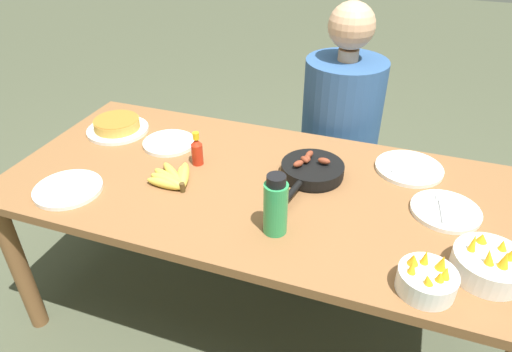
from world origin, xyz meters
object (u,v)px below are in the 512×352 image
Objects in this scene: empty_plate_far_left at (445,211)px; fruit_bowl_mango at (489,264)px; empty_plate_near_front at (68,189)px; empty_plate_mid_edge at (409,168)px; fruit_bowl_citrus at (427,279)px; hot_sauce_bottle at (197,150)px; frittata_plate_center at (117,126)px; water_bottle at (276,206)px; empty_plate_far_right at (169,143)px; banana_bunch at (174,178)px; person_figure at (337,151)px; skillet at (312,170)px.

empty_plate_far_left is 1.13× the size of fruit_bowl_mango.
empty_plate_mid_edge is (1.15, 0.56, -0.00)m from empty_plate_near_front.
hot_sauce_bottle reaches higher than fruit_bowl_citrus.
empty_plate_near_front is at bearing -154.14° from empty_plate_mid_edge.
frittata_plate_center is 1.10× the size of empty_plate_near_front.
water_bottle reaches higher than hot_sauce_bottle.
fruit_bowl_citrus is at bearing -82.34° from empty_plate_mid_edge.
empty_plate_far_right is 1.04× the size of water_bottle.
fruit_bowl_citrus reaches higher than banana_bunch.
person_figure is at bearing 112.40° from fruit_bowl_citrus.
frittata_plate_center is 1.94× the size of hot_sauce_bottle.
water_bottle is (-0.63, -0.02, 0.06)m from fruit_bowl_mango.
empty_plate_near_front is 0.78m from water_bottle.
fruit_bowl_mango reaches higher than empty_plate_far_left.
person_figure reaches higher than empty_plate_far_right.
banana_bunch is 0.79× the size of empty_plate_far_left.
fruit_bowl_mango is (0.25, -0.50, 0.03)m from empty_plate_mid_edge.
banana_bunch is 0.16m from hot_sauce_bottle.
empty_plate_near_front is at bearing -152.19° from banana_bunch.
person_figure is at bearing 126.51° from empty_plate_far_left.
skillet is 0.68m from fruit_bowl_mango.
frittata_plate_center is 1.25m from empty_plate_mid_edge.
empty_plate_far_left is 0.29m from fruit_bowl_mango.
fruit_bowl_citrus is at bearing -2.75° from empty_plate_near_front.
empty_plate_far_left is at bearing -5.34° from empty_plate_far_right.
empty_plate_mid_edge is 1.25× the size of fruit_bowl_mango.
empty_plate_far_right is at bearing 174.66° from empty_plate_far_left.
person_figure is at bearing 49.70° from empty_plate_near_front.
fruit_bowl_mango is (1.22, -0.37, 0.03)m from empty_plate_far_right.
skillet is 1.89× the size of fruit_bowl_mango.
banana_bunch is 0.46m from water_bottle.
empty_plate_far_right is (0.27, -0.03, -0.02)m from frittata_plate_center.
hot_sauce_bottle reaches higher than skillet.
fruit_bowl_citrus reaches higher than frittata_plate_center.
empty_plate_near_front is 1.40m from fruit_bowl_mango.
fruit_bowl_mango is 1.10m from person_figure.
water_bottle reaches higher than empty_plate_near_front.
skillet reaches higher than empty_plate_near_front.
person_figure is at bearing 58.53° from banana_bunch.
banana_bunch is 1.31× the size of hot_sauce_bottle.
person_figure is (0.82, 0.96, -0.21)m from empty_plate_near_front.
fruit_bowl_mango is 1.07m from hot_sauce_bottle.
empty_plate_far_left is at bearing -53.49° from person_figure.
empty_plate_near_front and empty_plate_far_right have the same top height.
empty_plate_mid_edge is at bearing 16.22° from hot_sauce_bottle.
banana_bunch is 0.86× the size of water_bottle.
empty_plate_near_front is 0.95× the size of empty_plate_mid_edge.
water_bottle is at bearing 3.03° from empty_plate_near_front.
water_bottle is (-0.04, -0.35, 0.07)m from skillet.
empty_plate_mid_edge is (0.82, 0.38, -0.01)m from banana_bunch.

